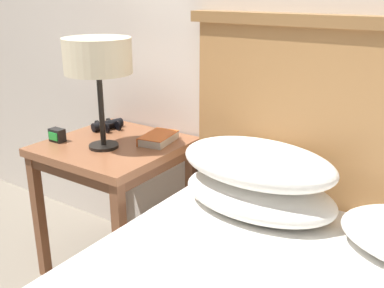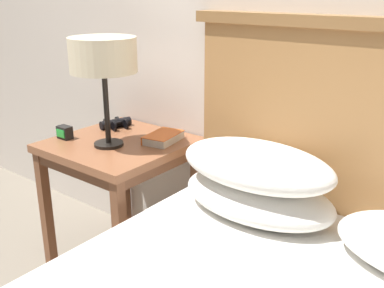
{
  "view_description": "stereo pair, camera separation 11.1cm",
  "coord_description": "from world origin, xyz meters",
  "px_view_note": "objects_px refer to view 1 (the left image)",
  "views": [
    {
      "loc": [
        0.7,
        -0.77,
        1.32
      ],
      "look_at": [
        -0.21,
        0.58,
        0.75
      ],
      "focal_mm": 42.0,
      "sensor_mm": 36.0,
      "label": 1
    },
    {
      "loc": [
        0.79,
        -0.7,
        1.32
      ],
      "look_at": [
        -0.21,
        0.58,
        0.75
      ],
      "focal_mm": 42.0,
      "sensor_mm": 36.0,
      "label": 2
    }
  ],
  "objects_px": {
    "nightstand": "(115,161)",
    "binoculars_pair": "(108,125)",
    "alarm_clock": "(57,135)",
    "table_lamp": "(98,58)",
    "book_on_nightstand": "(158,138)"
  },
  "relations": [
    {
      "from": "nightstand",
      "to": "binoculars_pair",
      "type": "bearing_deg",
      "value": 140.69
    },
    {
      "from": "binoculars_pair",
      "to": "alarm_clock",
      "type": "xyz_separation_m",
      "value": [
        -0.06,
        -0.27,
        0.01
      ]
    },
    {
      "from": "table_lamp",
      "to": "alarm_clock",
      "type": "relative_size",
      "value": 6.79
    },
    {
      "from": "alarm_clock",
      "to": "nightstand",
      "type": "bearing_deg",
      "value": 29.69
    },
    {
      "from": "nightstand",
      "to": "book_on_nightstand",
      "type": "height_order",
      "value": "book_on_nightstand"
    },
    {
      "from": "binoculars_pair",
      "to": "alarm_clock",
      "type": "bearing_deg",
      "value": -102.49
    },
    {
      "from": "table_lamp",
      "to": "binoculars_pair",
      "type": "relative_size",
      "value": 2.88
    },
    {
      "from": "book_on_nightstand",
      "to": "table_lamp",
      "type": "bearing_deg",
      "value": -129.0
    },
    {
      "from": "book_on_nightstand",
      "to": "alarm_clock",
      "type": "relative_size",
      "value": 2.94
    },
    {
      "from": "nightstand",
      "to": "table_lamp",
      "type": "bearing_deg",
      "value": -83.68
    },
    {
      "from": "nightstand",
      "to": "binoculars_pair",
      "type": "height_order",
      "value": "binoculars_pair"
    },
    {
      "from": "nightstand",
      "to": "table_lamp",
      "type": "relative_size",
      "value": 1.37
    },
    {
      "from": "alarm_clock",
      "to": "book_on_nightstand",
      "type": "bearing_deg",
      "value": 32.87
    },
    {
      "from": "table_lamp",
      "to": "book_on_nightstand",
      "type": "bearing_deg",
      "value": 51.0
    },
    {
      "from": "book_on_nightstand",
      "to": "binoculars_pair",
      "type": "height_order",
      "value": "binoculars_pair"
    }
  ]
}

